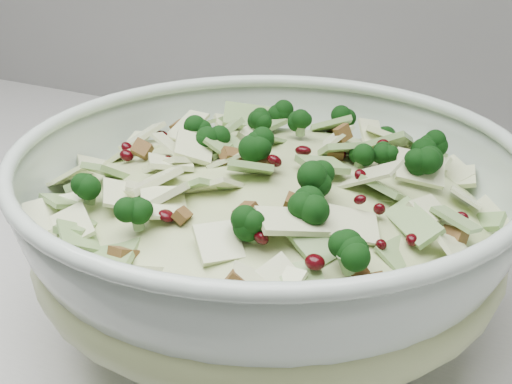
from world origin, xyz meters
TOP-DOWN VIEW (x-y plane):
  - mixing_bowl at (-0.52, 1.60)m, footprint 0.40×0.40m
  - salad at (-0.52, 1.60)m, footprint 0.38×0.38m

SIDE VIEW (x-z plane):
  - mixing_bowl at x=-0.52m, z-range 0.90..1.04m
  - salad at x=-0.52m, z-range 0.92..1.06m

